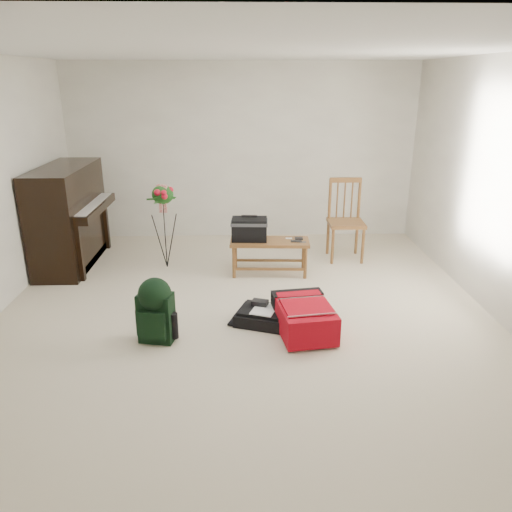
{
  "coord_description": "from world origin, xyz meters",
  "views": [
    {
      "loc": [
        -0.02,
        -4.54,
        2.27
      ],
      "look_at": [
        0.13,
        0.35,
        0.52
      ],
      "focal_mm": 35.0,
      "sensor_mm": 36.0,
      "label": 1
    }
  ],
  "objects_px": {
    "red_suitcase": "(303,315)",
    "black_duffel": "(263,316)",
    "green_backpack": "(155,307)",
    "bench": "(256,233)",
    "flower_stand": "(165,227)",
    "piano": "(70,218)",
    "dining_chair": "(346,221)"
  },
  "relations": [
    {
      "from": "bench",
      "to": "red_suitcase",
      "type": "height_order",
      "value": "bench"
    },
    {
      "from": "flower_stand",
      "to": "piano",
      "type": "bearing_deg",
      "value": -168.11
    },
    {
      "from": "bench",
      "to": "flower_stand",
      "type": "bearing_deg",
      "value": 170.02
    },
    {
      "from": "black_duffel",
      "to": "bench",
      "type": "bearing_deg",
      "value": 110.84
    },
    {
      "from": "dining_chair",
      "to": "red_suitcase",
      "type": "xyz_separation_m",
      "value": [
        -0.78,
        -2.02,
        -0.35
      ]
    },
    {
      "from": "bench",
      "to": "black_duffel",
      "type": "height_order",
      "value": "bench"
    },
    {
      "from": "piano",
      "to": "green_backpack",
      "type": "relative_size",
      "value": 2.46
    },
    {
      "from": "flower_stand",
      "to": "red_suitcase",
      "type": "bearing_deg",
      "value": -28.76
    },
    {
      "from": "piano",
      "to": "bench",
      "type": "relative_size",
      "value": 1.56
    },
    {
      "from": "red_suitcase",
      "to": "bench",
      "type": "bearing_deg",
      "value": 96.86
    },
    {
      "from": "flower_stand",
      "to": "black_duffel",
      "type": "bearing_deg",
      "value": -33.81
    },
    {
      "from": "black_duffel",
      "to": "flower_stand",
      "type": "xyz_separation_m",
      "value": [
        -1.15,
        1.58,
        0.45
      ]
    },
    {
      "from": "red_suitcase",
      "to": "black_duffel",
      "type": "relative_size",
      "value": 1.3
    },
    {
      "from": "dining_chair",
      "to": "red_suitcase",
      "type": "height_order",
      "value": "dining_chair"
    },
    {
      "from": "red_suitcase",
      "to": "flower_stand",
      "type": "height_order",
      "value": "flower_stand"
    },
    {
      "from": "bench",
      "to": "flower_stand",
      "type": "relative_size",
      "value": 0.89
    },
    {
      "from": "green_backpack",
      "to": "flower_stand",
      "type": "xyz_separation_m",
      "value": [
        -0.18,
        1.9,
        0.19
      ]
    },
    {
      "from": "dining_chair",
      "to": "flower_stand",
      "type": "bearing_deg",
      "value": -172.51
    },
    {
      "from": "bench",
      "to": "dining_chair",
      "type": "height_order",
      "value": "dining_chair"
    },
    {
      "from": "piano",
      "to": "dining_chair",
      "type": "relative_size",
      "value": 1.43
    },
    {
      "from": "dining_chair",
      "to": "red_suitcase",
      "type": "relative_size",
      "value": 1.36
    },
    {
      "from": "green_backpack",
      "to": "bench",
      "type": "bearing_deg",
      "value": 72.14
    },
    {
      "from": "dining_chair",
      "to": "black_duffel",
      "type": "bearing_deg",
      "value": -121.36
    },
    {
      "from": "bench",
      "to": "black_duffel",
      "type": "distance_m",
      "value": 1.39
    },
    {
      "from": "flower_stand",
      "to": "bench",
      "type": "bearing_deg",
      "value": 7.31
    },
    {
      "from": "dining_chair",
      "to": "flower_stand",
      "type": "relative_size",
      "value": 0.97
    },
    {
      "from": "bench",
      "to": "flower_stand",
      "type": "xyz_separation_m",
      "value": [
        -1.12,
        0.25,
        0.02
      ]
    },
    {
      "from": "red_suitcase",
      "to": "flower_stand",
      "type": "distance_m",
      "value": 2.35
    },
    {
      "from": "piano",
      "to": "red_suitcase",
      "type": "xyz_separation_m",
      "value": [
        2.74,
        -1.92,
        -0.44
      ]
    },
    {
      "from": "bench",
      "to": "piano",
      "type": "bearing_deg",
      "value": 172.38
    },
    {
      "from": "red_suitcase",
      "to": "black_duffel",
      "type": "distance_m",
      "value": 0.42
    },
    {
      "from": "bench",
      "to": "green_backpack",
      "type": "distance_m",
      "value": 1.91
    }
  ]
}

